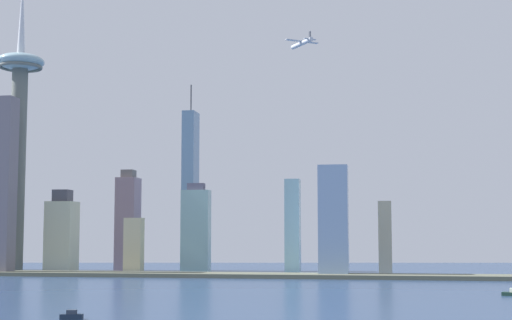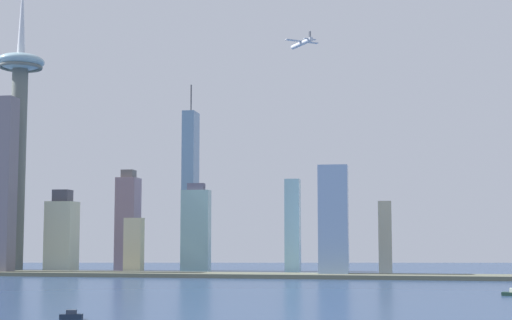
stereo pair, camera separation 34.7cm
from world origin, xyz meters
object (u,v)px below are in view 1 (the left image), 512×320
skyscraper_10 (134,246)px  boat_3 (72,316)px  skyscraper_13 (293,227)px  skyscraper_1 (190,191)px  skyscraper_11 (0,185)px  airplane (301,43)px  skyscraper_5 (385,237)px  observation_tower (19,114)px  skyscraper_8 (62,235)px  skyscraper_12 (333,221)px  skyscraper_4 (196,230)px  skyscraper_9 (128,222)px

skyscraper_10 → boat_3: (91.29, -366.69, -24.84)m
skyscraper_10 → skyscraper_13: skyscraper_13 is taller
skyscraper_1 → skyscraper_11: bearing=-145.3°
airplane → boat_3: bearing=128.6°
skyscraper_5 → skyscraper_11: skyscraper_11 is taller
observation_tower → boat_3: size_ratio=28.25×
skyscraper_1 → skyscraper_8: size_ratio=2.39×
skyscraper_5 → observation_tower: bearing=-174.2°
observation_tower → skyscraper_10: 180.50m
skyscraper_10 → skyscraper_12: (188.99, -20.36, 22.67)m
skyscraper_11 → skyscraper_12: skyscraper_11 is taller
skyscraper_5 → skyscraper_12: size_ratio=0.70×
skyscraper_4 → skyscraper_11: skyscraper_11 is taller
skyscraper_8 → airplane: (250.59, -119.15, 153.26)m
skyscraper_12 → airplane: (-19.77, -77.10, 141.27)m
skyscraper_5 → skyscraper_12: 82.06m
observation_tower → skyscraper_8: 127.70m
skyscraper_5 → airplane: airplane is taller
skyscraper_4 → skyscraper_11: 189.08m
observation_tower → skyscraper_8: observation_tower is taller
skyscraper_12 → skyscraper_13: skyscraper_12 is taller
observation_tower → boat_3: 461.22m
skyscraper_4 → skyscraper_11: (-172.66, -64.91, 41.54)m
skyscraper_4 → skyscraper_12: (137.09, -53.44, 7.61)m
skyscraper_9 → skyscraper_10: size_ratio=1.97×
skyscraper_4 → skyscraper_10: skyscraper_4 is taller
observation_tower → skyscraper_11: bearing=-85.1°
skyscraper_13 → skyscraper_4: bearing=163.5°
skyscraper_5 → skyscraper_8: (-315.33, -25.02, 2.66)m
skyscraper_1 → skyscraper_11: skyscraper_1 is taller
skyscraper_9 → airplane: (198.31, -165.46, 140.88)m
skyscraper_5 → skyscraper_12: bearing=-123.8°
skyscraper_1 → skyscraper_12: bearing=-32.1°
observation_tower → skyscraper_11: observation_tower is taller
skyscraper_9 → skyscraper_10: bearing=-66.8°
airplane → skyscraper_10: bearing=24.8°
skyscraper_5 → boat_3: size_ratio=6.52×
skyscraper_11 → skyscraper_12: bearing=2.1°
skyscraper_4 → skyscraper_5: (182.06, 13.62, -7.03)m
skyscraper_10 → skyscraper_1: bearing=65.3°
skyscraper_8 → boat_3: 426.51m
observation_tower → skyscraper_5: size_ratio=4.34×
skyscraper_10 → skyscraper_12: skyscraper_12 is taller
skyscraper_13 → boat_3: bearing=-99.0°
skyscraper_9 → skyscraper_13: (179.32, -64.07, -5.48)m
skyscraper_9 → boat_3: 453.58m
skyscraper_4 → skyscraper_12: skyscraper_12 is taller
skyscraper_4 → skyscraper_5: 182.70m
boat_3 → airplane: 337.93m
boat_3 → skyscraper_5: bearing=59.8°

